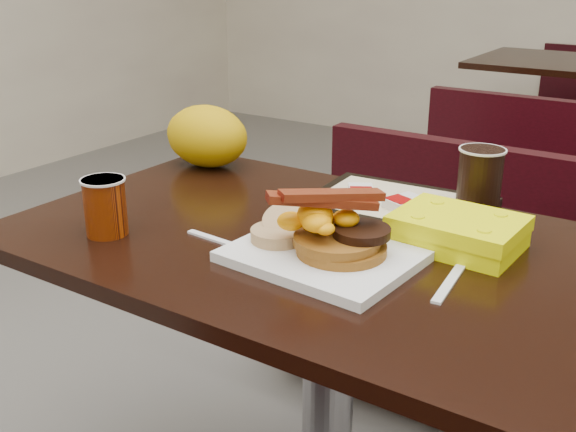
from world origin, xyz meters
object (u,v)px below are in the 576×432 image
Objects in this scene: table_near at (327,415)px; pancake_stack at (342,244)px; hashbrown_sleeve_right at (405,203)px; tray at (399,205)px; coffee_cup_near at (105,207)px; hashbrown_sleeve_left at (361,192)px; coffee_cup_far at (480,178)px; platter at (322,256)px; knife at (453,278)px; fork at (210,238)px; clamshell at (458,231)px; paper_bag at (207,136)px; bench_far_s at (559,179)px; bench_near_n at (454,289)px.

pancake_stack is at bearing -49.80° from table_near.
tray is at bearing 152.74° from hashbrown_sleeve_right.
tray is at bearing 95.91° from pancake_stack.
coffee_cup_near reaches higher than hashbrown_sleeve_left.
platter is at bearing -110.97° from coffee_cup_far.
pancake_stack is 0.37m from coffee_cup_far.
fork is at bearing -84.59° from knife.
clamshell reaches higher than platter.
paper_bag is (-0.52, 0.33, 0.07)m from platter.
coffee_cup_far reaches higher than table_near.
tray reaches higher than bench_far_s.
knife reaches higher than bench_far_s.
coffee_cup_near is 1.58× the size of hashbrown_sleeve_left.
fork is 1.96× the size of hashbrown_sleeve_right.
knife reaches higher than bench_near_n.
hashbrown_sleeve_right is (0.02, 0.28, 0.02)m from platter.
bench_near_n is at bearing 96.27° from platter.
pancake_stack is at bearing -99.26° from hashbrown_sleeve_left.
coffee_cup_far is 0.66m from paper_bag.
bench_near_n is 0.62m from tray.
tray is at bearing -145.67° from knife.
coffee_cup_far reaches higher than coffee_cup_near.
tray is (-0.03, 0.29, -0.02)m from pancake_stack.
table_near is at bearing 33.88° from fork.
coffee_cup_far reaches higher than bench_near_n.
coffee_cup_far is at bearing -173.27° from knife.
coffee_cup_far reaches higher than tray.
tray is at bearing -89.09° from bench_far_s.
coffee_cup_near is at bearing -163.21° from pancake_stack.
fork is (0.17, 0.09, -0.05)m from coffee_cup_near.
fork is at bearing -150.41° from table_near.
table_near is at bearing 130.20° from pancake_stack.
coffee_cup_near reaches higher than pancake_stack.
platter is 0.84× the size of tray.
clamshell is at bearing -83.82° from bench_far_s.
hashbrown_sleeve_right is at bearing -145.82° from knife.
pancake_stack is 1.30× the size of coffee_cup_far.
hashbrown_sleeve_right is at bearing -38.84° from hashbrown_sleeve_left.
coffee_cup_far reaches higher than fork.
hashbrown_sleeve_right reaches higher than platter.
bench_near_n is at bearing 94.24° from pancake_stack.
paper_bag reaches higher than bench_near_n.
hashbrown_sleeve_right is at bearing -5.38° from paper_bag.
bench_far_s is 6.61× the size of pancake_stack.
knife is at bearing -83.00° from bench_far_s.
paper_bag is at bearing -106.62° from bench_far_s.
table_near is at bearing -120.51° from coffee_cup_far.
bench_near_n is 0.86m from knife.
paper_bag is at bearing -116.28° from knife.
tray is at bearing -86.79° from bench_near_n.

